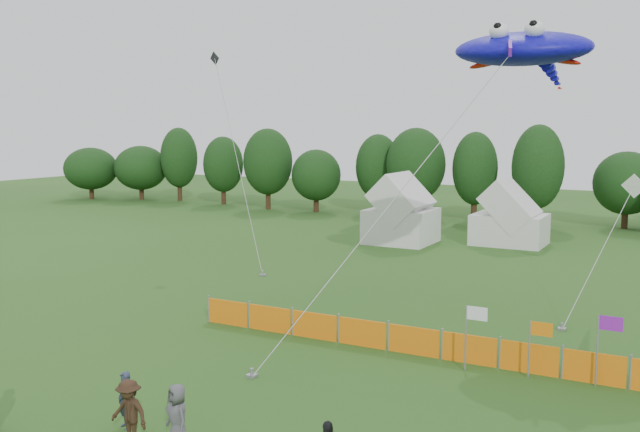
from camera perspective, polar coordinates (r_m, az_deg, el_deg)
The scene contains 11 objects.
treeline at distance 59.32m, azimuth 19.67°, elevation 3.11°, with size 104.57×8.78×8.36m.
tent_left at distance 49.24m, azimuth 6.53°, elevation 0.10°, with size 4.35×4.35×3.84m.
tent_right at distance 49.92m, azimuth 14.94°, elevation -0.28°, with size 4.79×3.83×3.38m.
barrier_fence at distance 25.08m, azimuth 11.82°, elevation -10.39°, with size 21.90×0.06×1.00m.
flag_row at distance 23.79m, azimuth 19.23°, elevation -9.28°, with size 6.73×0.58×2.26m.
spectator_a at distance 20.26m, azimuth -15.32°, elevation -14.02°, with size 0.56×0.37×1.54m, color #293045.
spectator_c at distance 19.20m, azimuth -15.03°, elevation -14.95°, with size 1.11×0.64×1.72m, color #301E13.
spectator_e at distance 18.64m, azimuth -11.33°, elevation -15.54°, with size 0.84×0.54×1.71m, color #4A4A4E.
stingray_kite at distance 31.28m, azimuth 16.14°, elevation 12.61°, with size 8.70×19.13×12.13m.
small_kite_white at distance 36.04m, azimuth 22.70°, elevation -0.23°, with size 2.33×10.00×5.70m.
small_kite_dark at distance 42.06m, azimuth -6.91°, elevation 5.66°, with size 7.09×5.11×12.58m.
Camera 1 is at (10.59, -13.58, 8.03)m, focal length 40.00 mm.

